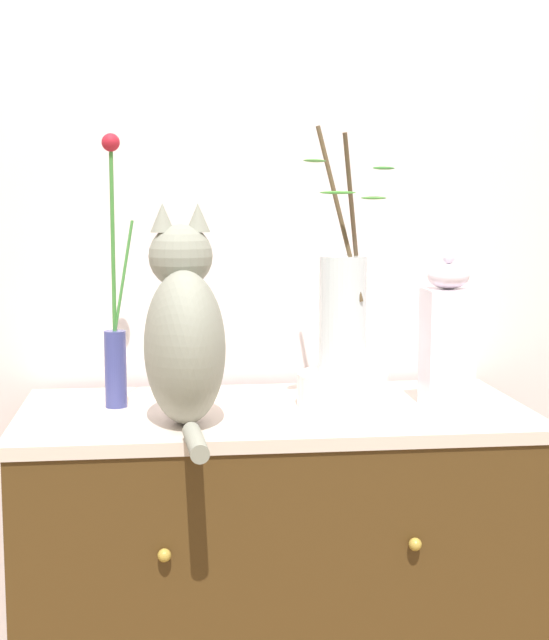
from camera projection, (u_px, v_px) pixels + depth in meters
wall_back at (258, 211)px, 2.20m from camera, size 4.40×0.08×2.60m
sideboard at (275, 622)px, 1.99m from camera, size 1.02×0.52×0.91m
cat_sitting at (184, 333)px, 1.79m from camera, size 0.17×0.42×0.41m
vase_slim_green at (115, 333)px, 1.92m from camera, size 0.06×0.04×0.55m
bowl_porcelain at (342, 389)px, 1.95m from camera, size 0.19×0.19×0.07m
vase_glass_clear at (343, 309)px, 1.93m from camera, size 0.21×0.16×0.50m
jar_lidded_porcelain at (447, 338)px, 1.92m from camera, size 0.09×0.09×0.32m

